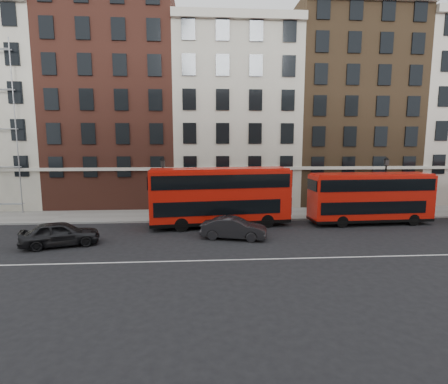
{
  "coord_description": "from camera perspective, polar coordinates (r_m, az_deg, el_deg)",
  "views": [
    {
      "loc": [
        -3.88,
        -21.52,
        6.87
      ],
      "look_at": [
        -2.02,
        5.0,
        3.0
      ],
      "focal_mm": 28.0,
      "sensor_mm": 36.0,
      "label": 1
    }
  ],
  "objects": [
    {
      "name": "ground",
      "position": [
        22.92,
        6.0,
        -9.2
      ],
      "size": [
        120.0,
        120.0,
        0.0
      ],
      "primitive_type": "plane",
      "color": "black",
      "rests_on": "ground"
    },
    {
      "name": "pavement",
      "position": [
        32.96,
        2.84,
        -3.63
      ],
      "size": [
        80.0,
        5.0,
        0.15
      ],
      "primitive_type": "cube",
      "color": "gray",
      "rests_on": "ground"
    },
    {
      "name": "kerb",
      "position": [
        30.54,
        3.4,
        -4.58
      ],
      "size": [
        80.0,
        0.3,
        0.16
      ],
      "primitive_type": "cube",
      "color": "gray",
      "rests_on": "ground"
    },
    {
      "name": "road_centre_line",
      "position": [
        21.05,
        6.95,
        -10.81
      ],
      "size": [
        70.0,
        0.12,
        0.01
      ],
      "primitive_type": "cube",
      "color": "white",
      "rests_on": "ground"
    },
    {
      "name": "building_terrace",
      "position": [
        39.71,
        1.2,
        13.15
      ],
      "size": [
        64.0,
        11.95,
        22.0
      ],
      "color": "#AEA896",
      "rests_on": "ground"
    },
    {
      "name": "bus_b",
      "position": [
        28.17,
        -0.75,
        -0.55
      ],
      "size": [
        11.53,
        3.99,
        4.75
      ],
      "rotation": [
        0.0,
        0.0,
        0.12
      ],
      "color": "red",
      "rests_on": "ground"
    },
    {
      "name": "bus_c",
      "position": [
        31.52,
        22.72,
        -0.74
      ],
      "size": [
        10.22,
        2.9,
        4.25
      ],
      "rotation": [
        0.0,
        0.0,
        0.04
      ],
      "color": "red",
      "rests_on": "ground"
    },
    {
      "name": "car_rear",
      "position": [
        25.59,
        -25.16,
        -6.17
      ],
      "size": [
        5.23,
        3.24,
        1.66
      ],
      "primitive_type": "imported",
      "rotation": [
        0.0,
        0.0,
        1.85
      ],
      "color": "black",
      "rests_on": "ground"
    },
    {
      "name": "car_front",
      "position": [
        24.9,
        1.62,
        -5.92
      ],
      "size": [
        4.88,
        2.71,
        1.52
      ],
      "primitive_type": "imported",
      "rotation": [
        0.0,
        0.0,
        1.32
      ],
      "color": "#242326",
      "rests_on": "ground"
    },
    {
      "name": "lamp_post_left",
      "position": [
        30.6,
        -9.88,
        1.04
      ],
      "size": [
        0.44,
        0.44,
        5.33
      ],
      "color": "black",
      "rests_on": "pavement"
    },
    {
      "name": "lamp_post_right",
      "position": [
        34.95,
        24.81,
        1.29
      ],
      "size": [
        0.44,
        0.44,
        5.33
      ],
      "color": "black",
      "rests_on": "pavement"
    },
    {
      "name": "iron_railings",
      "position": [
        35.0,
        2.42,
        -1.96
      ],
      "size": [
        6.6,
        0.06,
        1.0
      ],
      "primitive_type": null,
      "color": "black",
      "rests_on": "pavement"
    }
  ]
}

